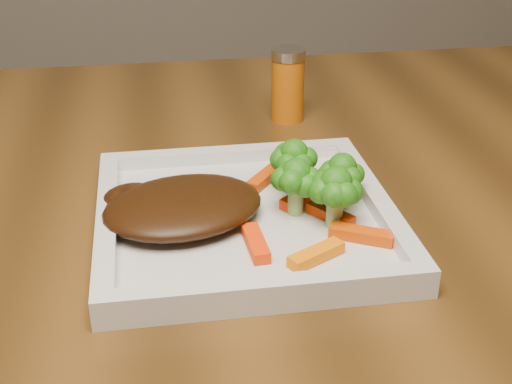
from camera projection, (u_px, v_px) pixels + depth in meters
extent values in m
cube|color=silver|center=(245.00, 222.00, 0.66)|extent=(0.27, 0.27, 0.01)
ellipsoid|color=#351A07|center=(183.00, 206.00, 0.65)|extent=(0.17, 0.15, 0.03)
cube|color=orange|center=(316.00, 255.00, 0.59)|extent=(0.05, 0.04, 0.01)
cube|color=#D33F03|center=(362.00, 234.00, 0.62)|extent=(0.06, 0.04, 0.01)
cube|color=#FF3404|center=(256.00, 243.00, 0.61)|extent=(0.02, 0.06, 0.01)
cube|color=red|center=(343.00, 179.00, 0.72)|extent=(0.05, 0.03, 0.01)
cube|color=#CC3C03|center=(263.00, 179.00, 0.72)|extent=(0.04, 0.05, 0.01)
cube|color=red|center=(331.00, 214.00, 0.65)|extent=(0.04, 0.05, 0.01)
cube|color=#FF3504|center=(301.00, 197.00, 0.68)|extent=(0.05, 0.04, 0.01)
cylinder|color=#B35409|center=(288.00, 85.00, 0.89)|extent=(0.04, 0.04, 0.09)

